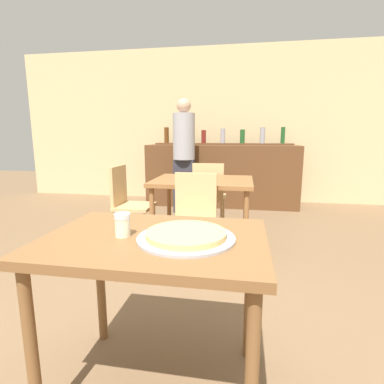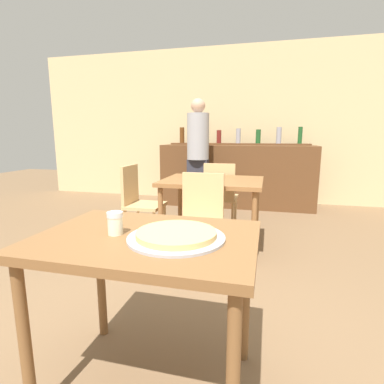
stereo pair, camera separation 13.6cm
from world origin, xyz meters
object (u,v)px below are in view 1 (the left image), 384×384
object	(u,v)px
cheese_shaker	(123,225)
person_standing	(184,152)
pizza_tray	(186,236)
chair_far_side_front	(194,216)
chair_far_side_left	(128,200)
chair_far_side_back	(209,193)

from	to	relation	value
cheese_shaker	person_standing	bearing A→B (deg)	96.85
person_standing	pizza_tray	bearing A→B (deg)	-78.47
cheese_shaker	person_standing	xyz separation A→B (m)	(-0.41, 3.42, 0.14)
chair_far_side_front	pizza_tray	xyz separation A→B (m)	(0.19, -1.33, 0.28)
chair_far_side_front	cheese_shaker	distance (m)	1.38
chair_far_side_left	pizza_tray	xyz separation A→B (m)	(1.04, -1.90, 0.28)
chair_far_side_back	person_standing	world-z (taller)	person_standing
pizza_tray	cheese_shaker	bearing A→B (deg)	-178.53
chair_far_side_front	chair_far_side_back	distance (m)	1.14
chair_far_side_front	cheese_shaker	world-z (taller)	chair_far_side_front
chair_far_side_front	chair_far_side_left	xyz separation A→B (m)	(-0.85, 0.57, 0.00)
chair_far_side_front	chair_far_side_left	size ratio (longest dim) A/B	1.00
chair_far_side_front	chair_far_side_back	world-z (taller)	same
pizza_tray	person_standing	world-z (taller)	person_standing
chair_far_side_left	person_standing	world-z (taller)	person_standing
chair_far_side_back	cheese_shaker	bearing A→B (deg)	87.74
cheese_shaker	person_standing	distance (m)	3.45
chair_far_side_front	pizza_tray	size ratio (longest dim) A/B	2.09
chair_far_side_front	chair_far_side_left	world-z (taller)	same
pizza_tray	person_standing	size ratio (longest dim) A/B	0.24
cheese_shaker	pizza_tray	bearing A→B (deg)	1.47
pizza_tray	chair_far_side_back	bearing A→B (deg)	94.36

